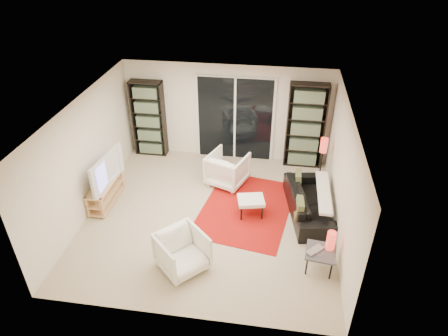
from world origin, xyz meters
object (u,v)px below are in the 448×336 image
(bookshelf_right, at_px, (306,126))
(armchair_back, at_px, (227,169))
(side_table, at_px, (321,253))
(floor_lamp, at_px, (323,151))
(tv_stand, at_px, (106,192))
(sofa, at_px, (309,202))
(armchair_front, at_px, (182,252))
(bookshelf_left, at_px, (149,119))
(ottoman, at_px, (251,201))

(bookshelf_right, bearing_deg, armchair_back, -147.68)
(side_table, relative_size, floor_lamp, 0.47)
(tv_stand, xyz_separation_m, sofa, (4.29, 0.26, 0.01))
(armchair_front, bearing_deg, sofa, -5.27)
(tv_stand, relative_size, armchair_front, 1.49)
(sofa, bearing_deg, bookshelf_left, 53.85)
(bookshelf_left, distance_m, tv_stand, 2.34)
(sofa, height_order, side_table, sofa)
(bookshelf_left, bearing_deg, floor_lamp, -11.69)
(ottoman, bearing_deg, sofa, 10.99)
(bookshelf_right, xyz_separation_m, side_table, (0.25, -3.49, -0.69))
(tv_stand, bearing_deg, bookshelf_left, 81.29)
(tv_stand, xyz_separation_m, side_table, (4.44, -1.28, 0.09))
(tv_stand, height_order, floor_lamp, floor_lamp)
(tv_stand, distance_m, ottoman, 3.12)
(armchair_front, bearing_deg, bookshelf_right, 15.56)
(tv_stand, relative_size, floor_lamp, 0.97)
(ottoman, bearing_deg, armchair_front, -122.45)
(floor_lamp, bearing_deg, bookshelf_right, 113.15)
(bookshelf_left, relative_size, bookshelf_right, 0.93)
(armchair_front, xyz_separation_m, side_table, (2.37, 0.33, 0.00))
(armchair_back, bearing_deg, bookshelf_right, -127.13)
(bookshelf_left, height_order, bookshelf_right, bookshelf_right)
(armchair_front, height_order, side_table, armchair_front)
(ottoman, xyz_separation_m, floor_lamp, (1.45, 1.30, 0.56))
(sofa, distance_m, floor_lamp, 1.27)
(bookshelf_left, height_order, ottoman, bookshelf_left)
(bookshelf_left, bearing_deg, side_table, -40.37)
(bookshelf_right, distance_m, ottoman, 2.52)
(tv_stand, xyz_separation_m, armchair_front, (2.07, -1.61, 0.09))
(ottoman, bearing_deg, bookshelf_left, 141.95)
(bookshelf_right, distance_m, floor_lamp, 0.96)
(tv_stand, bearing_deg, armchair_back, 24.38)
(ottoman, height_order, side_table, same)
(ottoman, bearing_deg, floor_lamp, 41.89)
(armchair_back, xyz_separation_m, floor_lamp, (2.09, 0.21, 0.53))
(armchair_back, bearing_deg, sofa, 175.11)
(sofa, xyz_separation_m, armchair_back, (-1.81, 0.86, 0.10))
(armchair_back, distance_m, ottoman, 1.26)
(side_table, bearing_deg, floor_lamp, 87.29)
(tv_stand, distance_m, armchair_back, 2.72)
(bookshelf_left, relative_size, ottoman, 3.19)
(sofa, bearing_deg, armchair_back, 54.63)
(bookshelf_left, xyz_separation_m, armchair_front, (1.73, -3.81, -0.62))
(tv_stand, relative_size, armchair_back, 1.41)
(tv_stand, xyz_separation_m, ottoman, (3.11, 0.03, 0.08))
(bookshelf_left, distance_m, bookshelf_right, 3.85)
(bookshelf_right, height_order, side_table, bookshelf_right)
(tv_stand, relative_size, sofa, 0.62)
(tv_stand, bearing_deg, bookshelf_right, 27.77)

